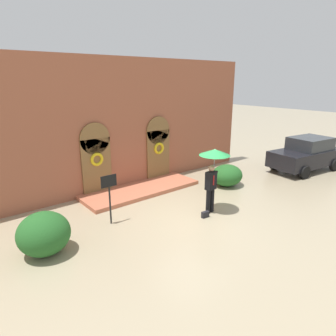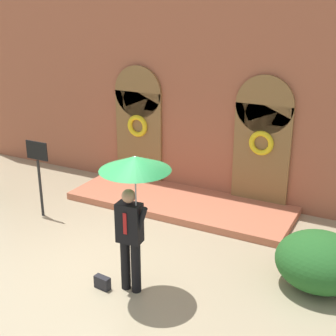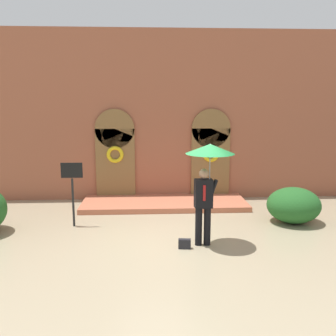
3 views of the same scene
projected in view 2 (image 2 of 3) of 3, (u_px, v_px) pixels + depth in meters
The scene contains 6 objects.
ground_plane at pixel (105, 269), 8.37m from camera, with size 80.00×80.00×0.00m, color tan.
building_facade at pixel (202, 84), 10.91m from camera, with size 14.00×2.30×5.60m.
person_with_umbrella at pixel (134, 184), 7.10m from camera, with size 1.10×1.10×2.36m.
handbag at pixel (102, 283), 7.78m from camera, with size 0.28×0.12×0.22m, color black.
sign_post at pixel (38, 166), 10.06m from camera, with size 0.56×0.06×1.72m.
shrub_right at pixel (320, 261), 7.69m from camera, with size 1.46×1.33×0.98m, color #235B23.
Camera 2 is at (4.37, -5.90, 4.56)m, focal length 50.00 mm.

